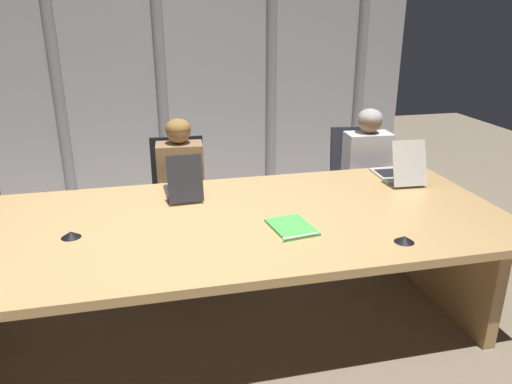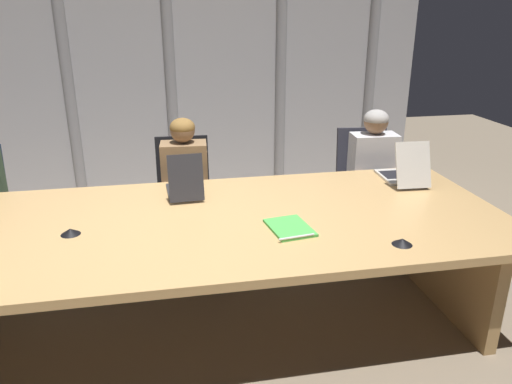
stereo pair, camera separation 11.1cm
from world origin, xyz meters
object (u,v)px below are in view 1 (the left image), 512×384
object	(u,v)px
person_left_mid	(181,184)
person_center	(370,168)
spiral_notepad	(292,227)
office_chair_center	(357,195)
laptop_left_mid	(183,188)
office_chair_left_mid	(181,211)
conference_mic_left_side	(404,239)
laptop_center	(398,171)
conference_mic_middle	(71,235)

from	to	relation	value
person_left_mid	person_center	xyz separation A→B (m)	(1.59, 0.00, 0.01)
person_left_mid	spiral_notepad	world-z (taller)	person_left_mid
person_left_mid	person_center	distance (m)	1.59
office_chair_center	person_center	world-z (taller)	person_center
person_center	spiral_notepad	distance (m)	1.57
office_chair_center	laptop_left_mid	bearing A→B (deg)	-58.58
office_chair_center	spiral_notepad	distance (m)	1.72
spiral_notepad	office_chair_left_mid	bearing A→B (deg)	103.67
person_left_mid	conference_mic_left_side	size ratio (longest dim) A/B	10.31
laptop_left_mid	person_center	size ratio (longest dim) A/B	0.35
office_chair_center	person_center	size ratio (longest dim) A/B	0.82
laptop_left_mid	person_left_mid	size ratio (longest dim) A/B	0.35
person_center	spiral_notepad	xyz separation A→B (m)	(-1.05, -1.17, 0.08)
office_chair_left_mid	person_center	distance (m)	1.63
laptop_center	spiral_notepad	xyz separation A→B (m)	(-1.02, -0.66, -0.05)
person_left_mid	laptop_left_mid	bearing A→B (deg)	1.18
office_chair_center	spiral_notepad	size ratio (longest dim) A/B	2.79
office_chair_left_mid	conference_mic_middle	size ratio (longest dim) A/B	8.46
office_chair_left_mid	person_left_mid	size ratio (longest dim) A/B	0.82
office_chair_center	spiral_notepad	world-z (taller)	office_chair_center
person_left_mid	office_chair_center	bearing A→B (deg)	99.71
conference_mic_left_side	conference_mic_middle	world-z (taller)	same
conference_mic_left_side	spiral_notepad	bearing A→B (deg)	150.93
person_left_mid	person_center	bearing A→B (deg)	93.92
office_chair_left_mid	laptop_center	bearing A→B (deg)	69.11
person_left_mid	spiral_notepad	size ratio (longest dim) A/B	3.39
person_left_mid	conference_mic_left_side	bearing A→B (deg)	40.10
office_chair_center	conference_mic_middle	bearing A→B (deg)	-54.13
office_chair_center	spiral_notepad	bearing A→B (deg)	-29.00
conference_mic_middle	office_chair_left_mid	bearing A→B (deg)	59.57
office_chair_left_mid	conference_mic_left_side	bearing A→B (deg)	35.86
laptop_center	office_chair_center	bearing A→B (deg)	2.76
laptop_left_mid	spiral_notepad	bearing A→B (deg)	-142.47
office_chair_left_mid	spiral_notepad	world-z (taller)	office_chair_left_mid
person_center	laptop_center	bearing A→B (deg)	0.68
laptop_left_mid	conference_mic_middle	size ratio (longest dim) A/B	3.61
office_chair_center	conference_mic_left_side	size ratio (longest dim) A/B	8.48
laptop_center	person_left_mid	world-z (taller)	person_left_mid
office_chair_center	conference_mic_left_side	distance (m)	1.75
office_chair_left_mid	office_chair_center	size ratio (longest dim) A/B	1.00
conference_mic_left_side	conference_mic_middle	xyz separation A→B (m)	(-1.77, 0.47, 0.00)
laptop_left_mid	person_center	bearing A→B (deg)	-75.18
office_chair_left_mid	conference_mic_middle	bearing A→B (deg)	-28.16
person_center	conference_mic_left_side	size ratio (longest dim) A/B	10.38
spiral_notepad	person_center	bearing A→B (deg)	39.72
spiral_notepad	person_left_mid	bearing A→B (deg)	106.29
conference_mic_left_side	spiral_notepad	xyz separation A→B (m)	(-0.54, 0.30, -0.01)
laptop_left_mid	laptop_center	xyz separation A→B (m)	(1.58, 0.00, 0.00)
spiral_notepad	office_chair_center	bearing A→B (deg)	44.06
office_chair_center	conference_mic_middle	xyz separation A→B (m)	(-2.25, -1.16, 0.40)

